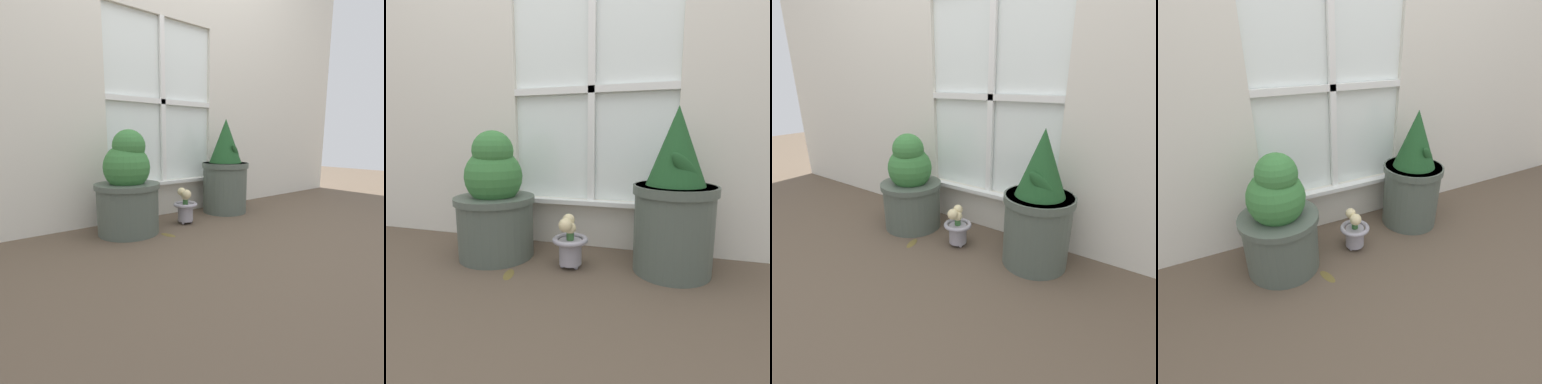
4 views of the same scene
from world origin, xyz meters
The scene contains 5 objects.
ground_plane centered at (0.00, 0.00, 0.00)m, with size 10.00×10.00×0.00m, color brown.
potted_plant_left centered at (-0.43, 0.23, 0.27)m, with size 0.39×0.39×0.63m.
potted_plant_right centered at (0.43, 0.28, 0.32)m, with size 0.36×0.36×0.73m.
flower_vase centered at (-0.02, 0.19, 0.12)m, with size 0.16×0.16×0.25m.
fallen_leaf centered at (-0.26, 0.04, 0.00)m, with size 0.07×0.12×0.01m.
Camera 4 is at (-0.69, -1.04, 1.08)m, focal length 28.00 mm.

